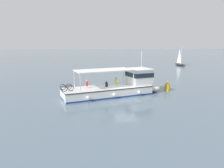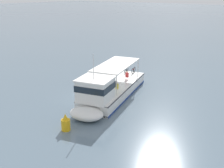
% 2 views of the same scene
% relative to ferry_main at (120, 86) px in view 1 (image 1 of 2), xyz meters
% --- Properties ---
extents(ground_plane, '(400.00, 400.00, 0.00)m').
position_rel_ferry_main_xyz_m(ground_plane, '(1.59, 0.53, -1.02)').
color(ground_plane, slate).
extents(ferry_main, '(6.52, 13.06, 5.32)m').
position_rel_ferry_main_xyz_m(ferry_main, '(0.00, 0.00, 0.00)').
color(ferry_main, white).
rests_on(ferry_main, ground).
extents(sailboat_outer_anchorage, '(4.94, 2.03, 5.40)m').
position_rel_ferry_main_xyz_m(sailboat_outer_anchorage, '(-31.27, 22.75, -0.47)').
color(sailboat_outer_anchorage, '#232328').
rests_on(sailboat_outer_anchorage, ground).
extents(channel_buoy, '(0.70, 0.70, 1.40)m').
position_rel_ferry_main_xyz_m(channel_buoy, '(-1.30, 6.73, -0.45)').
color(channel_buoy, gold).
rests_on(channel_buoy, ground).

